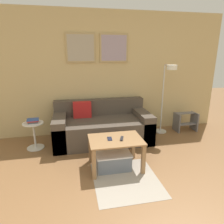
{
  "coord_description": "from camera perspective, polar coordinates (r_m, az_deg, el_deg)",
  "views": [
    {
      "loc": [
        -0.54,
        -0.96,
        1.7
      ],
      "look_at": [
        0.04,
        1.89,
        0.85
      ],
      "focal_mm": 32.0,
      "sensor_mm": 36.0,
      "label": 1
    }
  ],
  "objects": [
    {
      "name": "side_table",
      "position": [
        3.96,
        -21.36,
        -5.6
      ],
      "size": [
        0.37,
        0.37,
        0.5
      ],
      "color": "silver",
      "rests_on": "ground_plane"
    },
    {
      "name": "couch",
      "position": [
        4.05,
        -2.91,
        -4.2
      ],
      "size": [
        1.88,
        0.95,
        0.78
      ],
      "color": "#4C4238",
      "rests_on": "ground_plane"
    },
    {
      "name": "remote_control",
      "position": [
        3.01,
        2.8,
        -7.58
      ],
      "size": [
        0.09,
        0.15,
        0.02
      ],
      "primitive_type": "cube",
      "rotation": [
        0.0,
        0.0,
        -0.35
      ],
      "color": "#232328",
      "rests_on": "coffee_table"
    },
    {
      "name": "wall_back",
      "position": [
        4.31,
        -4.28,
        10.76
      ],
      "size": [
        5.6,
        0.09,
        2.55
      ],
      "color": "tan",
      "rests_on": "ground_plane"
    },
    {
      "name": "floor_lamp",
      "position": [
        4.27,
        15.43,
        6.1
      ],
      "size": [
        0.27,
        0.54,
        1.5
      ],
      "color": "silver",
      "rests_on": "ground_plane"
    },
    {
      "name": "coffee_table",
      "position": [
        3.06,
        1.03,
        -9.44
      ],
      "size": [
        0.8,
        0.56,
        0.47
      ],
      "color": "#997047",
      "rests_on": "ground_plane"
    },
    {
      "name": "storage_bin",
      "position": [
        3.18,
        0.12,
        -13.27
      ],
      "size": [
        0.53,
        0.45,
        0.26
      ],
      "color": "slate",
      "rests_on": "ground_plane"
    },
    {
      "name": "step_stool",
      "position": [
        4.85,
        20.27,
        -2.44
      ],
      "size": [
        0.48,
        0.29,
        0.41
      ],
      "color": "slate",
      "rests_on": "ground_plane"
    },
    {
      "name": "book_stack",
      "position": [
        3.89,
        -21.64,
        -2.32
      ],
      "size": [
        0.21,
        0.18,
        0.07
      ],
      "color": "#4C4C51",
      "rests_on": "side_table"
    },
    {
      "name": "area_rug",
      "position": [
        2.97,
        3.98,
        -18.61
      ],
      "size": [
        0.9,
        1.0,
        0.01
      ],
      "primitive_type": "cube",
      "color": "#A39989",
      "rests_on": "ground_plane"
    },
    {
      "name": "cell_phone",
      "position": [
        3.02,
        -0.67,
        -7.64
      ],
      "size": [
        0.08,
        0.15,
        0.01
      ],
      "primitive_type": "cube",
      "rotation": [
        0.0,
        0.0,
        -0.1
      ],
      "color": "#1E2338",
      "rests_on": "coffee_table"
    }
  ]
}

